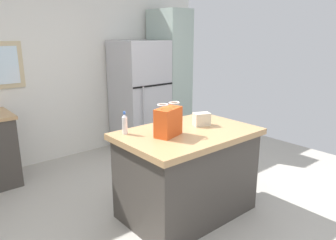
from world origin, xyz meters
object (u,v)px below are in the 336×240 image
shopping_bag (169,122)px  bottle (125,124)px  kitchen_island (187,172)px  refrigerator (140,96)px  small_box (202,119)px  tall_cabinet (169,77)px

shopping_bag → bottle: bearing=132.7°
kitchen_island → shopping_bag: bearing=177.9°
refrigerator → small_box: bearing=-106.4°
tall_cabinet → shopping_bag: 2.58m
shopping_bag → bottle: size_ratio=1.42×
tall_cabinet → shopping_bag: tall_cabinet is taller
kitchen_island → bottle: size_ratio=6.10×
tall_cabinet → bottle: bearing=-139.8°
tall_cabinet → bottle: 2.56m
tall_cabinet → small_box: 2.26m
kitchen_island → shopping_bag: size_ratio=4.30×
kitchen_island → small_box: (0.25, 0.05, 0.51)m
refrigerator → tall_cabinet: (0.62, 0.00, 0.24)m
kitchen_island → shopping_bag: (-0.24, 0.01, 0.58)m
bottle → small_box: bearing=-19.3°
small_box → shopping_bag: bearing=-175.2°
tall_cabinet → small_box: size_ratio=13.11×
refrigerator → tall_cabinet: 0.66m
bottle → shopping_bag: bearing=-47.3°
shopping_bag → bottle: (-0.29, 0.31, -0.04)m
refrigerator → small_box: refrigerator is taller
small_box → bottle: bottle is taller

